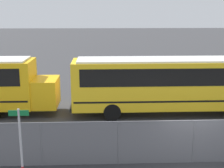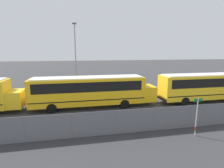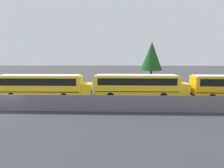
% 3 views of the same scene
% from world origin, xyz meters
% --- Properties ---
extents(ground_plane, '(200.00, 200.00, 0.00)m').
position_xyz_m(ground_plane, '(0.00, 0.00, 0.00)').
color(ground_plane, '#38383A').
extents(fence, '(110.79, 0.07, 1.85)m').
position_xyz_m(fence, '(-0.00, -0.00, 0.94)').
color(fence, '#9EA0A5').
rests_on(fence, ground_plane).
extents(school_bus_3, '(13.58, 2.49, 3.38)m').
position_xyz_m(school_bus_3, '(0.93, 6.29, 2.00)').
color(school_bus_3, yellow).
rests_on(school_bus_3, ground_plane).
extents(school_bus_4, '(13.58, 2.49, 3.38)m').
position_xyz_m(school_bus_4, '(14.86, 6.90, 2.00)').
color(school_bus_4, yellow).
rests_on(school_bus_4, ground_plane).
extents(tree_1, '(4.50, 4.50, 9.01)m').
position_xyz_m(tree_1, '(18.87, 18.34, 6.06)').
color(tree_1, '#51381E').
rests_on(tree_1, ground_plane).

